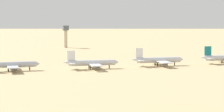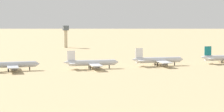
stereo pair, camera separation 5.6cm
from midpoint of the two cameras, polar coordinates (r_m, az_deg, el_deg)
The scene contains 6 objects.
ground at distance 233.91m, azimuth -1.92°, elevation -2.05°, with size 4000.00×4000.00×0.00m, color tan.
ridge_center at distance 1406.90m, azimuth 4.85°, elevation 6.54°, with size 356.80×321.06×120.03m, color slate.
parked_jet_orange_3 at distance 241.34m, azimuth -13.31°, elevation -1.12°, with size 32.28×27.13×10.67m.
parked_jet_white_4 at distance 244.68m, azimuth -2.76°, elevation -0.90°, with size 32.17×27.17×10.62m.
parked_jet_white_5 at distance 260.40m, azimuth 6.06°, elevation -0.52°, with size 33.23×28.01×10.97m.
control_tower at distance 410.29m, azimuth -6.13°, elevation 2.87°, with size 5.20×5.20×20.88m.
Camera 2 is at (-66.32, -222.29, 30.05)m, focal length 69.31 mm.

